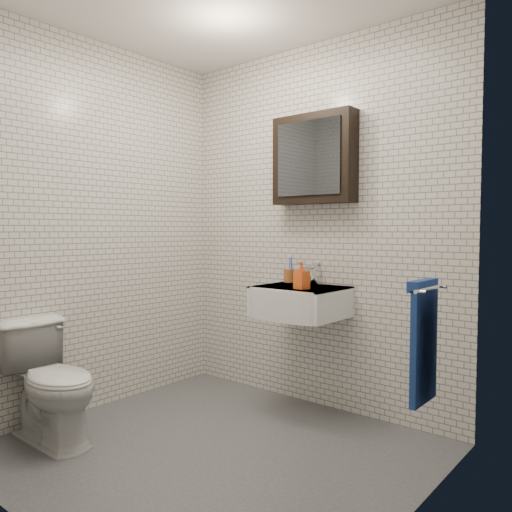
# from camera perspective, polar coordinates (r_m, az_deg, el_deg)

# --- Properties ---
(ground) EXTENTS (2.20, 2.00, 0.01)m
(ground) POSITION_cam_1_polar(r_m,az_deg,el_deg) (2.98, -4.96, -21.15)
(ground) COLOR #44474B
(ground) RESTS_ON ground
(room_shell) EXTENTS (2.22, 2.02, 2.51)m
(room_shell) POSITION_cam_1_polar(r_m,az_deg,el_deg) (2.73, -5.10, 8.11)
(room_shell) COLOR silver
(room_shell) RESTS_ON ground
(washbasin) EXTENTS (0.55, 0.50, 0.20)m
(washbasin) POSITION_cam_1_polar(r_m,az_deg,el_deg) (3.28, 4.69, -5.18)
(washbasin) COLOR white
(washbasin) RESTS_ON room_shell
(faucet) EXTENTS (0.06, 0.20, 0.15)m
(faucet) POSITION_cam_1_polar(r_m,az_deg,el_deg) (3.43, 6.59, -2.13)
(faucet) COLOR silver
(faucet) RESTS_ON washbasin
(mirror_cabinet) EXTENTS (0.60, 0.15, 0.60)m
(mirror_cabinet) POSITION_cam_1_polar(r_m,az_deg,el_deg) (3.44, 6.64, 10.94)
(mirror_cabinet) COLOR black
(mirror_cabinet) RESTS_ON room_shell
(towel_rail) EXTENTS (0.09, 0.30, 0.58)m
(towel_rail) POSITION_cam_1_polar(r_m,az_deg,el_deg) (2.49, 18.64, -8.71)
(towel_rail) COLOR silver
(towel_rail) RESTS_ON room_shell
(toothbrush_cup) EXTENTS (0.09, 0.09, 0.20)m
(toothbrush_cup) POSITION_cam_1_polar(r_m,az_deg,el_deg) (3.56, 3.78, -2.19)
(toothbrush_cup) COLOR #9C5627
(toothbrush_cup) RESTS_ON washbasin
(soap_bottle) EXTENTS (0.09, 0.09, 0.17)m
(soap_bottle) POSITION_cam_1_polar(r_m,az_deg,el_deg) (3.15, 5.24, -2.24)
(soap_bottle) COLOR orange
(soap_bottle) RESTS_ON washbasin
(toilet) EXTENTS (0.69, 0.39, 0.70)m
(toilet) POSITION_cam_1_polar(r_m,az_deg,el_deg) (3.19, -22.28, -13.15)
(toilet) COLOR silver
(toilet) RESTS_ON ground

